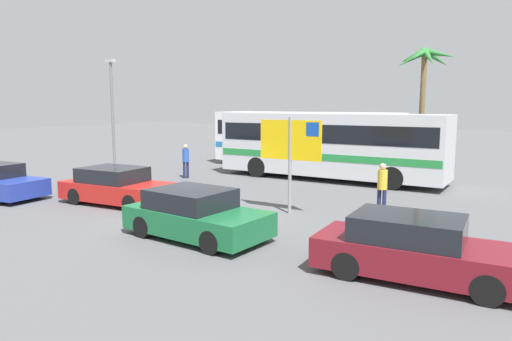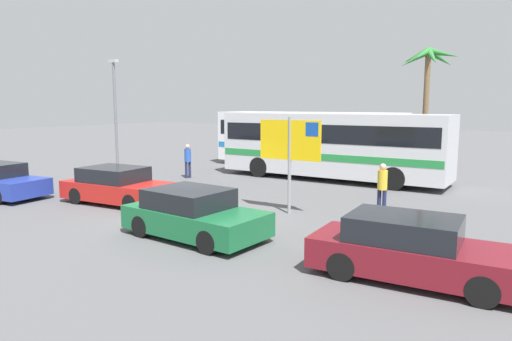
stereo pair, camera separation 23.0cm
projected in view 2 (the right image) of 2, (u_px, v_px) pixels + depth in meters
ground at (191, 221)px, 14.43m from camera, size 120.00×120.00×0.00m
bus_front_coach at (332, 143)px, 22.10m from camera, size 10.86×2.63×3.17m
bus_rear_coach at (308, 137)px, 26.33m from camera, size 10.86×2.63×3.17m
ferry_sign at (291, 144)px, 15.02m from camera, size 2.20×0.11×3.20m
car_green at (194, 214)px, 12.54m from camera, size 4.08×2.16×1.32m
car_maroon at (412, 250)px, 9.49m from camera, size 4.30×1.92×1.32m
car_red at (118, 186)px, 16.91m from camera, size 4.34×2.16×1.32m
pedestrian_near_sign at (382, 184)px, 15.18m from camera, size 0.32×0.32×1.69m
pedestrian_crossing_lot at (188, 158)px, 22.71m from camera, size 0.32×0.32×1.67m
lamp_post_left_side at (115, 111)px, 24.07m from camera, size 0.56×0.20×5.90m
palm_tree_seaside at (427, 69)px, 26.40m from camera, size 3.40×3.41×6.84m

